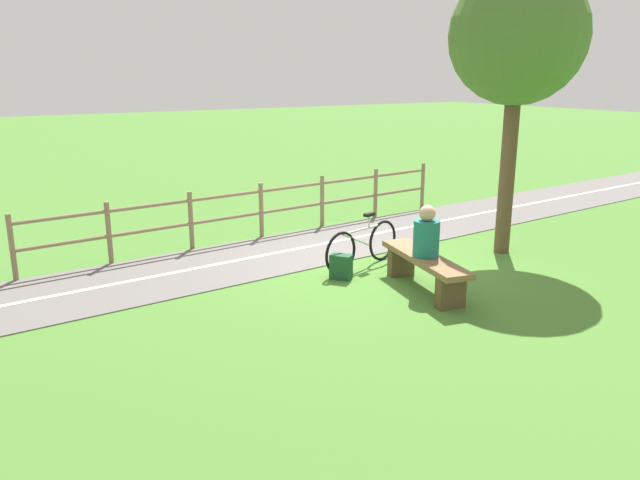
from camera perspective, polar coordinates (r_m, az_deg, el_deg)
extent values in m
plane|color=#477A2D|center=(10.07, 4.56, -2.15)|extent=(80.00, 80.00, 0.00)
cube|color=#66605E|center=(9.44, -19.63, -4.15)|extent=(4.53, 36.06, 0.02)
cube|color=silver|center=(9.44, -19.63, -4.10)|extent=(2.28, 31.93, 0.00)
cube|color=brown|center=(8.82, 9.51, -1.67)|extent=(1.94, 0.82, 0.08)
cube|color=brown|center=(8.32, 11.79, -4.66)|extent=(0.24, 0.40, 0.43)
cube|color=brown|center=(9.49, 7.39, -1.98)|extent=(0.24, 0.40, 0.43)
cylinder|color=#1E6B66|center=(8.73, 9.64, 0.14)|extent=(0.43, 0.43, 0.51)
sphere|color=tan|center=(8.64, 9.74, 2.41)|extent=(0.23, 0.23, 0.23)
torus|color=black|center=(9.44, 1.89, -1.19)|extent=(0.20, 0.65, 0.66)
torus|color=black|center=(10.19, 5.72, -0.04)|extent=(0.20, 0.65, 0.66)
cylinder|color=silver|center=(9.73, 3.91, 0.99)|extent=(0.24, 0.84, 0.04)
cylinder|color=silver|center=(9.66, 3.31, 0.03)|extent=(0.19, 0.61, 0.31)
cylinder|color=silver|center=(9.82, 4.49, 1.71)|extent=(0.03, 0.03, 0.20)
cube|color=black|center=(9.80, 4.51, 2.33)|extent=(0.13, 0.21, 0.05)
cube|color=#1E4C2D|center=(9.27, 1.92, -2.45)|extent=(0.36, 0.33, 0.37)
cube|color=#245B37|center=(9.39, 2.16, -2.58)|extent=(0.20, 0.16, 0.17)
cylinder|color=#847051|center=(14.26, 9.32, 4.91)|extent=(0.08, 0.08, 1.01)
cylinder|color=#847051|center=(13.28, 5.07, 4.31)|extent=(0.08, 0.08, 1.01)
cylinder|color=#847051|center=(12.40, 0.20, 3.59)|extent=(0.08, 0.08, 1.01)
cylinder|color=#847051|center=(11.61, -5.37, 2.73)|extent=(0.08, 0.08, 1.01)
cylinder|color=#847051|center=(10.96, -11.66, 1.73)|extent=(0.08, 0.08, 1.01)
cylinder|color=#847051|center=(10.45, -18.65, 0.60)|extent=(0.08, 0.08, 1.01)
cylinder|color=#847051|center=(10.12, -26.22, -0.64)|extent=(0.08, 0.08, 1.01)
cylinder|color=#847051|center=(11.54, -5.41, 4.44)|extent=(0.81, 8.46, 0.06)
cylinder|color=#847051|center=(11.62, -5.36, 2.49)|extent=(0.81, 8.46, 0.06)
cylinder|color=brown|center=(10.82, 16.73, 6.56)|extent=(0.25, 0.25, 2.98)
sphere|color=#4C7033|center=(10.73, 17.58, 17.32)|extent=(2.16, 2.16, 2.16)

